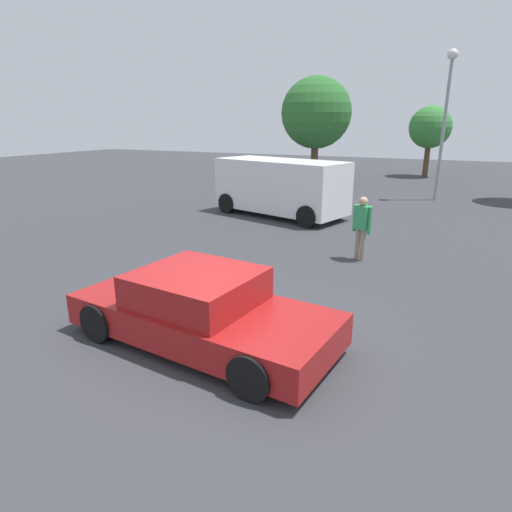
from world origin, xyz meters
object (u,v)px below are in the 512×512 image
object	(u,v)px
van_white	(280,186)
sedan_foreground	(201,310)
light_post_near	(447,100)
pedestrian	(362,223)
dog	(181,265)

from	to	relation	value
van_white	sedan_foreground	bearing A→B (deg)	121.19
sedan_foreground	light_post_near	bearing A→B (deg)	87.58
sedan_foreground	pedestrian	bearing A→B (deg)	82.49
pedestrian	light_post_near	distance (m)	11.14
dog	van_white	bearing A→B (deg)	75.65
van_white	dog	bearing A→B (deg)	109.70
pedestrian	sedan_foreground	bearing A→B (deg)	13.50
dog	pedestrian	xyz separation A→B (m)	(3.54, 2.93, 0.74)
dog	pedestrian	distance (m)	4.65
sedan_foreground	dog	size ratio (longest dim) A/B	6.75
sedan_foreground	light_post_near	xyz separation A→B (m)	(2.53, 16.01, 3.78)
pedestrian	light_post_near	xyz separation A→B (m)	(1.16, 10.56, 3.35)
dog	sedan_foreground	bearing A→B (deg)	-67.27
dog	light_post_near	bearing A→B (deg)	52.85
sedan_foreground	dog	distance (m)	3.35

